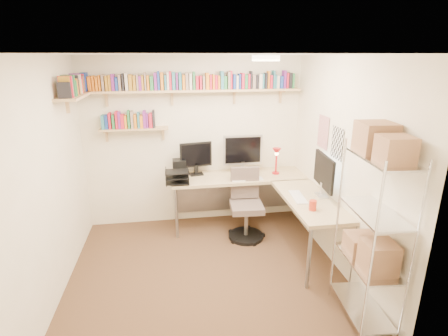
{
  "coord_description": "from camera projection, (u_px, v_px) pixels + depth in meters",
  "views": [
    {
      "loc": [
        -0.36,
        -3.6,
        2.49
      ],
      "look_at": [
        0.3,
        0.55,
        1.13
      ],
      "focal_mm": 28.0,
      "sensor_mm": 36.0,
      "label": 1
    }
  ],
  "objects": [
    {
      "name": "wire_rack",
      "position": [
        375.0,
        206.0,
        3.1
      ],
      "size": [
        0.43,
        0.79,
        1.93
      ],
      "rotation": [
        0.0,
        0.0,
        -0.09
      ],
      "color": "silver",
      "rests_on": "ground"
    },
    {
      "name": "ground",
      "position": [
        207.0,
        272.0,
        4.2
      ],
      "size": [
        3.2,
        3.2,
        0.0
      ],
      "primitive_type": "plane",
      "color": "#462E1E",
      "rests_on": "ground"
    },
    {
      "name": "wall_shelves",
      "position": [
        162.0,
        91.0,
        4.74
      ],
      "size": [
        3.12,
        1.09,
        0.8
      ],
      "color": "tan",
      "rests_on": "ground"
    },
    {
      "name": "room_shell",
      "position": [
        205.0,
        148.0,
        3.73
      ],
      "size": [
        3.24,
        3.04,
        2.52
      ],
      "color": "beige",
      "rests_on": "ground"
    },
    {
      "name": "office_chair",
      "position": [
        246.0,
        209.0,
        4.93
      ],
      "size": [
        0.52,
        0.53,
        0.99
      ],
      "rotation": [
        0.0,
        0.0,
        -0.06
      ],
      "color": "black",
      "rests_on": "ground"
    },
    {
      "name": "corner_desk",
      "position": [
        248.0,
        182.0,
        4.93
      ],
      "size": [
        2.12,
        2.02,
        1.38
      ],
      "color": "#D5BA8A",
      "rests_on": "ground"
    }
  ]
}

